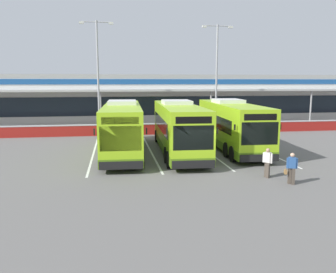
% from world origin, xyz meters
% --- Properties ---
extents(ground_plane, '(200.00, 200.00, 0.00)m').
position_xyz_m(ground_plane, '(0.00, 0.00, 0.00)').
color(ground_plane, '#605E5B').
extents(terminal_building, '(70.00, 13.00, 6.00)m').
position_xyz_m(terminal_building, '(-0.00, 26.91, 3.01)').
color(terminal_building, silver).
rests_on(terminal_building, ground).
extents(red_barrier_wall, '(60.00, 0.40, 1.10)m').
position_xyz_m(red_barrier_wall, '(0.00, 14.50, 0.56)').
color(red_barrier_wall, maroon).
rests_on(red_barrier_wall, ground).
extents(coach_bus_leftmost, '(3.28, 12.24, 3.78)m').
position_xyz_m(coach_bus_leftmost, '(-4.17, 5.89, 1.79)').
color(coach_bus_leftmost, '#9ED11E').
rests_on(coach_bus_leftmost, ground).
extents(coach_bus_left_centre, '(3.28, 12.24, 3.78)m').
position_xyz_m(coach_bus_left_centre, '(-0.13, 5.51, 1.79)').
color(coach_bus_left_centre, '#9ED11E').
rests_on(coach_bus_left_centre, ground).
extents(coach_bus_centre, '(3.28, 12.24, 3.78)m').
position_xyz_m(coach_bus_centre, '(4.21, 6.50, 1.79)').
color(coach_bus_centre, '#9ED11E').
rests_on(coach_bus_centre, ground).
extents(bay_stripe_far_west, '(0.14, 13.00, 0.01)m').
position_xyz_m(bay_stripe_far_west, '(-6.30, 6.00, 0.00)').
color(bay_stripe_far_west, silver).
rests_on(bay_stripe_far_west, ground).
extents(bay_stripe_west, '(0.14, 13.00, 0.01)m').
position_xyz_m(bay_stripe_west, '(-2.10, 6.00, 0.00)').
color(bay_stripe_west, silver).
rests_on(bay_stripe_west, ground).
extents(bay_stripe_mid_west, '(0.14, 13.00, 0.01)m').
position_xyz_m(bay_stripe_mid_west, '(2.10, 6.00, 0.00)').
color(bay_stripe_mid_west, silver).
rests_on(bay_stripe_mid_west, ground).
extents(bay_stripe_centre, '(0.14, 13.00, 0.01)m').
position_xyz_m(bay_stripe_centre, '(6.30, 6.00, 0.00)').
color(bay_stripe_centre, silver).
rests_on(bay_stripe_centre, ground).
extents(pedestrian_with_handbag, '(0.64, 0.44, 1.62)m').
position_xyz_m(pedestrian_with_handbag, '(4.08, -3.27, 0.86)').
color(pedestrian_with_handbag, '#4C4238').
rests_on(pedestrian_with_handbag, ground).
extents(pedestrian_in_dark_coat, '(0.42, 0.47, 1.62)m').
position_xyz_m(pedestrian_in_dark_coat, '(3.42, -1.92, 0.87)').
color(pedestrian_in_dark_coat, '#4C4238').
rests_on(pedestrian_in_dark_coat, ground).
extents(lamp_post_west, '(3.24, 0.28, 11.00)m').
position_xyz_m(lamp_post_west, '(-6.24, 16.14, 6.29)').
color(lamp_post_west, '#9E9EA3').
rests_on(lamp_post_west, ground).
extents(lamp_post_centre, '(3.24, 0.28, 11.00)m').
position_xyz_m(lamp_post_centre, '(6.01, 16.65, 6.29)').
color(lamp_post_centre, '#9E9EA3').
rests_on(lamp_post_centre, ground).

